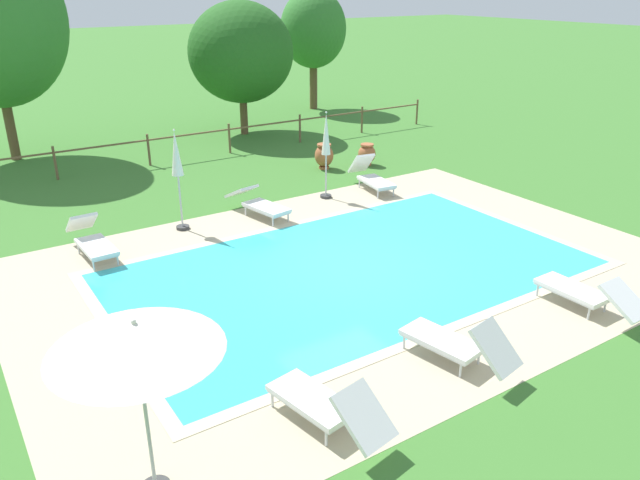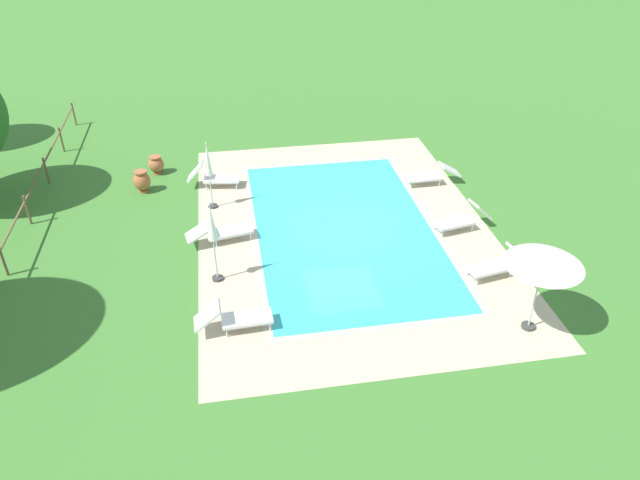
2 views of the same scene
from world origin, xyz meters
TOP-DOWN VIEW (x-y plane):
  - ground_plane at (0.00, 0.00)m, footprint 160.00×160.00m
  - pool_deck_paving at (0.00, 0.00)m, footprint 13.56×9.40m
  - swimming_pool_water at (0.00, 0.00)m, footprint 9.79×5.64m
  - pool_coping_rim at (0.00, 0.00)m, footprint 10.27×6.12m
  - sun_lounger_north_near_steps at (3.68, 4.09)m, footprint 0.88×1.96m
  - sun_lounger_north_mid at (2.56, -3.81)m, footprint 0.65×2.05m
  - sun_lounger_north_far at (-4.39, 3.72)m, footprint 0.68×2.01m
  - sun_lounger_north_end at (-3.26, -3.90)m, footprint 0.94×2.05m
  - sun_lounger_south_near_corner at (-0.12, 3.94)m, footprint 0.98×2.14m
  - sun_lounger_south_mid at (-0.69, -3.75)m, footprint 0.95×2.01m
  - patio_umbrella_open_foreground at (-5.60, -3.73)m, footprint 1.92×1.92m
  - patio_umbrella_closed_row_west at (-2.14, 4.15)m, footprint 0.32×0.32m
  - patio_umbrella_closed_row_mid_west at (2.15, 4.20)m, footprint 0.32×0.32m
  - terracotta_urn_near_fence at (3.72, 6.67)m, footprint 0.61×0.61m
  - terracotta_urn_by_tree at (5.15, 6.25)m, footprint 0.58×0.58m
  - perimeter_fence at (-0.90, 10.17)m, footprint 23.49×0.08m

SIDE VIEW (x-z plane):
  - ground_plane at x=0.00m, z-range 0.00..0.00m
  - pool_deck_paving at x=0.00m, z-range 0.00..0.01m
  - swimming_pool_water at x=0.00m, z-range 0.00..0.01m
  - pool_coping_rim at x=0.00m, z-range 0.01..0.01m
  - sun_lounger_south_near_corner at x=-0.12m, z-range -0.01..0.71m
  - sun_lounger_north_mid at x=2.56m, z-range -0.03..0.75m
  - sun_lounger_north_far at x=-4.39m, z-range -0.05..0.80m
  - sun_lounger_north_end at x=-3.26m, z-range -0.06..0.81m
  - sun_lounger_south_mid at x=-0.69m, z-range -0.08..0.84m
  - terracotta_urn_by_tree at x=5.15m, z-range 0.03..0.74m
  - sun_lounger_north_near_steps at x=3.68m, z-range -0.09..0.87m
  - terracotta_urn_near_fence at x=3.72m, z-range 0.03..0.85m
  - perimeter_fence at x=-0.90m, z-range 0.16..1.21m
  - patio_umbrella_closed_row_mid_west at x=2.15m, z-range 0.39..2.83m
  - patio_umbrella_closed_row_west at x=-2.14m, z-range 0.48..2.97m
  - patio_umbrella_open_foreground at x=-5.60m, z-range 0.95..3.31m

